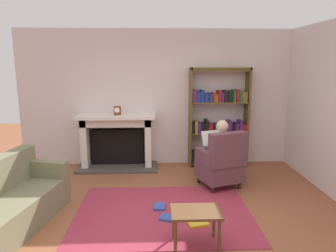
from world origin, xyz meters
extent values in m
plane|color=brown|center=(0.00, 0.00, 0.00)|extent=(14.00, 14.00, 0.00)
cube|color=silver|center=(0.00, 2.55, 1.35)|extent=(5.60, 0.10, 2.70)
cube|color=silver|center=(2.65, 1.25, 1.35)|extent=(0.10, 5.20, 2.70)
cube|color=#9A2D41|center=(0.00, 0.30, 0.01)|extent=(2.40, 1.80, 0.01)
cube|color=#4C4742|center=(-0.86, 2.18, 0.03)|extent=(1.55, 0.64, 0.05)
cube|color=black|center=(-0.86, 2.40, 0.40)|extent=(1.03, 0.20, 0.70)
cube|color=silver|center=(-1.47, 2.28, 0.51)|extent=(0.12, 0.44, 1.01)
cube|color=silver|center=(-0.25, 2.28, 0.51)|extent=(0.12, 0.44, 1.01)
cube|color=silver|center=(-0.86, 2.28, 0.93)|extent=(1.35, 0.44, 0.16)
cube|color=silver|center=(-0.86, 2.22, 1.04)|extent=(1.51, 0.56, 0.06)
cylinder|color=brown|center=(-0.83, 2.20, 1.15)|extent=(0.14, 0.14, 0.16)
cylinder|color=white|center=(-0.83, 2.14, 1.17)|extent=(0.10, 0.01, 0.10)
cube|color=brown|center=(0.59, 2.34, 0.98)|extent=(0.04, 0.32, 1.96)
cube|color=brown|center=(1.72, 2.34, 0.98)|extent=(0.04, 0.32, 1.96)
cube|color=brown|center=(1.15, 2.34, 1.94)|extent=(1.17, 0.32, 0.04)
cube|color=brown|center=(1.15, 2.34, 0.06)|extent=(1.13, 0.32, 0.02)
cube|color=black|center=(0.66, 2.33, 0.18)|extent=(0.08, 0.26, 0.22)
cube|color=#997F4C|center=(0.75, 2.33, 0.19)|extent=(0.09, 0.26, 0.23)
cube|color=black|center=(0.83, 2.33, 0.18)|extent=(0.07, 0.26, 0.21)
cube|color=#4C1E59|center=(0.90, 2.33, 0.20)|extent=(0.06, 0.26, 0.25)
cube|color=#1E592D|center=(0.99, 2.33, 0.19)|extent=(0.09, 0.26, 0.24)
cube|color=navy|center=(1.08, 2.33, 0.17)|extent=(0.08, 0.26, 0.20)
cube|color=maroon|center=(1.15, 2.33, 0.16)|extent=(0.04, 0.26, 0.17)
cube|color=maroon|center=(1.21, 2.33, 0.17)|extent=(0.06, 0.26, 0.19)
cube|color=navy|center=(1.29, 2.33, 0.19)|extent=(0.09, 0.26, 0.24)
cube|color=#4C1E59|center=(1.37, 2.33, 0.18)|extent=(0.06, 0.26, 0.21)
cube|color=brown|center=(1.43, 2.33, 0.19)|extent=(0.04, 0.26, 0.23)
cube|color=#997F4C|center=(1.51, 2.33, 0.20)|extent=(0.08, 0.26, 0.25)
cube|color=#1E592D|center=(1.60, 2.33, 0.17)|extent=(0.09, 0.26, 0.21)
cube|color=#1E592D|center=(1.67, 2.33, 0.18)|extent=(0.04, 0.26, 0.21)
cube|color=brown|center=(1.15, 2.34, 0.67)|extent=(1.13, 0.32, 0.02)
cube|color=black|center=(0.64, 2.33, 0.78)|extent=(0.05, 0.26, 0.20)
cube|color=#997F4C|center=(0.70, 2.33, 0.80)|extent=(0.05, 0.26, 0.23)
cube|color=#4C1E59|center=(0.76, 2.33, 0.78)|extent=(0.06, 0.26, 0.20)
cube|color=black|center=(0.83, 2.33, 0.78)|extent=(0.08, 0.26, 0.19)
cube|color=black|center=(0.90, 2.33, 0.81)|extent=(0.06, 0.26, 0.26)
cube|color=maroon|center=(0.98, 2.33, 0.78)|extent=(0.08, 0.26, 0.19)
cube|color=black|center=(1.05, 2.33, 0.77)|extent=(0.04, 0.26, 0.16)
cube|color=navy|center=(1.11, 2.33, 0.77)|extent=(0.09, 0.26, 0.17)
cube|color=brown|center=(1.20, 2.33, 0.78)|extent=(0.06, 0.26, 0.18)
cube|color=#1E592D|center=(1.27, 2.33, 0.78)|extent=(0.09, 0.26, 0.20)
cube|color=#4C1E59|center=(1.36, 2.33, 0.81)|extent=(0.08, 0.26, 0.24)
cube|color=black|center=(1.44, 2.33, 0.77)|extent=(0.06, 0.26, 0.17)
cube|color=#4C1E59|center=(1.51, 2.33, 0.78)|extent=(0.06, 0.26, 0.19)
cube|color=#4C1E59|center=(1.58, 2.33, 0.81)|extent=(0.07, 0.26, 0.24)
cube|color=maroon|center=(1.66, 2.33, 0.77)|extent=(0.08, 0.26, 0.17)
cube|color=brown|center=(1.15, 2.34, 1.29)|extent=(1.13, 0.32, 0.02)
cube|color=#4C1E59|center=(0.66, 2.33, 1.42)|extent=(0.08, 0.26, 0.23)
cube|color=navy|center=(0.73, 2.33, 1.40)|extent=(0.06, 0.26, 0.20)
cube|color=navy|center=(0.81, 2.33, 1.42)|extent=(0.07, 0.26, 0.23)
cube|color=navy|center=(0.89, 2.33, 1.38)|extent=(0.08, 0.26, 0.16)
cube|color=navy|center=(0.96, 2.33, 1.38)|extent=(0.05, 0.26, 0.17)
cube|color=maroon|center=(1.01, 2.33, 1.39)|extent=(0.04, 0.26, 0.18)
cube|color=brown|center=(1.07, 2.33, 1.38)|extent=(0.06, 0.26, 0.16)
cube|color=maroon|center=(1.14, 2.33, 1.41)|extent=(0.06, 0.26, 0.22)
cube|color=#4C1E59|center=(1.20, 2.33, 1.39)|extent=(0.04, 0.26, 0.19)
cube|color=black|center=(1.27, 2.33, 1.41)|extent=(0.08, 0.26, 0.22)
cube|color=black|center=(1.36, 2.33, 1.41)|extent=(0.09, 0.26, 0.21)
cube|color=#1E592D|center=(1.43, 2.33, 1.42)|extent=(0.05, 0.26, 0.23)
cube|color=maroon|center=(1.49, 2.33, 1.42)|extent=(0.06, 0.26, 0.23)
cube|color=#1E592D|center=(1.56, 2.33, 1.40)|extent=(0.06, 0.26, 0.20)
cube|color=brown|center=(1.63, 2.33, 1.40)|extent=(0.09, 0.26, 0.19)
cube|color=brown|center=(1.15, 2.34, 1.90)|extent=(1.13, 0.32, 0.02)
cylinder|color=#331E14|center=(1.12, 1.56, 0.06)|extent=(0.05, 0.05, 0.12)
cylinder|color=#331E14|center=(0.64, 1.38, 0.06)|extent=(0.05, 0.05, 0.12)
cylinder|color=#331E14|center=(1.29, 1.10, 0.06)|extent=(0.05, 0.05, 0.12)
cylinder|color=#331E14|center=(0.80, 0.93, 0.06)|extent=(0.05, 0.05, 0.12)
cube|color=brown|center=(0.96, 1.24, 0.27)|extent=(0.81, 0.78, 0.30)
cube|color=brown|center=(1.04, 1.02, 0.70)|extent=(0.66, 0.37, 0.55)
cube|color=brown|center=(1.22, 1.33, 0.53)|extent=(0.30, 0.55, 0.22)
cube|color=brown|center=(0.71, 1.15, 0.53)|extent=(0.30, 0.55, 0.22)
cube|color=silver|center=(0.98, 1.20, 0.67)|extent=(0.37, 0.30, 0.50)
sphere|color=#D8AD8C|center=(0.98, 1.20, 1.04)|extent=(0.20, 0.20, 0.20)
cube|color=#191E3F|center=(0.99, 1.41, 0.47)|extent=(0.25, 0.42, 0.12)
cube|color=#191E3F|center=(0.84, 1.36, 0.47)|extent=(0.25, 0.42, 0.12)
cylinder|color=#191E3F|center=(0.92, 1.59, 0.21)|extent=(0.10, 0.10, 0.42)
cylinder|color=#191E3F|center=(0.77, 1.54, 0.21)|extent=(0.10, 0.10, 0.42)
cube|color=white|center=(0.87, 1.51, 0.77)|extent=(0.38, 0.22, 0.25)
cube|color=#737153|center=(-1.90, -0.02, 0.20)|extent=(1.03, 1.81, 0.40)
cube|color=#737153|center=(-1.74, 0.74, 0.52)|extent=(0.72, 0.30, 0.24)
cube|color=brown|center=(0.35, -0.48, 0.41)|extent=(0.56, 0.39, 0.03)
cylinder|color=brown|center=(0.11, -0.63, 0.20)|extent=(0.04, 0.04, 0.39)
cylinder|color=brown|center=(0.58, -0.63, 0.20)|extent=(0.04, 0.04, 0.39)
cylinder|color=brown|center=(0.11, -0.32, 0.20)|extent=(0.04, 0.04, 0.39)
cylinder|color=brown|center=(0.58, -0.32, 0.20)|extent=(0.04, 0.04, 0.39)
cube|color=gold|center=(0.43, -0.04, 0.03)|extent=(0.29, 0.25, 0.03)
cube|color=#334CA5|center=(0.07, 0.12, 0.03)|extent=(0.28, 0.24, 0.03)
cube|color=#334CA5|center=(-0.05, 0.44, 0.03)|extent=(0.17, 0.22, 0.04)
camera|label=1|loc=(-0.09, -3.63, 2.03)|focal=32.88mm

